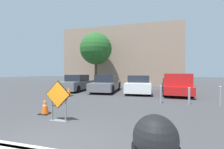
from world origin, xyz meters
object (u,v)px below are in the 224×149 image
traffic_cone_fourth (69,92)px  traffic_cone_nearest (45,106)px  parked_car_nearest (77,83)px  road_closed_sign (58,99)px  traffic_cone_third (63,95)px  bollard_third (220,95)px  bollard_nearest (161,94)px  bollard_second (189,95)px  pickup_truck (176,85)px  parked_car_second (106,84)px  parked_car_third (139,85)px  traffic_cone_second (57,97)px

traffic_cone_fourth → traffic_cone_nearest: bearing=-70.0°
traffic_cone_nearest → parked_car_nearest: parked_car_nearest is taller
road_closed_sign → traffic_cone_third: (-2.13, 3.50, -0.47)m
bollard_third → traffic_cone_nearest: bearing=-154.9°
bollard_nearest → bollard_third: size_ratio=0.96×
bollard_nearest → bollard_second: 1.42m
pickup_truck → bollard_nearest: bearing=73.5°
parked_car_second → parked_car_third: 2.86m
traffic_cone_fourth → parked_car_third: bearing=34.1°
road_closed_sign → traffic_cone_nearest: size_ratio=2.00×
traffic_cone_nearest → parked_car_second: 7.63m
road_closed_sign → traffic_cone_fourth: road_closed_sign is taller
traffic_cone_third → traffic_cone_fourth: (-0.54, 1.52, 0.01)m
traffic_cone_third → traffic_cone_second: bearing=-68.9°
bollard_nearest → bollard_third: (2.84, 0.00, 0.02)m
traffic_cone_nearest → parked_car_nearest: (-2.62, 7.50, 0.33)m
bollard_third → bollard_second: bearing=-180.0°
bollard_third → traffic_cone_second: bearing=-165.8°
parked_car_nearest → pickup_truck: (8.56, -0.36, 0.05)m
traffic_cone_second → parked_car_third: parked_car_third is taller
parked_car_third → bollard_third: (4.40, -4.02, -0.14)m
bollard_third → parked_car_second: bearing=150.5°
parked_car_second → pickup_truck: bearing=172.6°
bollard_second → traffic_cone_third: bearing=-174.7°
parked_car_second → pickup_truck: pickup_truck is taller
road_closed_sign → traffic_cone_fourth: bearing=117.9°
road_closed_sign → bollard_nearest: (3.58, 4.17, -0.26)m
road_closed_sign → parked_car_second: (-0.84, 8.28, -0.09)m
parked_car_third → bollard_second: bearing=124.1°
traffic_cone_third → parked_car_nearest: bearing=108.7°
bollard_nearest → bollard_third: bearing=0.0°
bollard_nearest → pickup_truck: bearing=70.6°
parked_car_nearest → bollard_third: size_ratio=4.19×
parked_car_third → bollard_third: parked_car_third is taller
traffic_cone_second → parked_car_third: (3.62, 6.04, 0.27)m
parked_car_second → bollard_third: parked_car_second is taller
traffic_cone_nearest → bollard_second: size_ratio=0.77×
traffic_cone_nearest → traffic_cone_third: (-1.05, 2.84, -0.03)m
parked_car_nearest → pickup_truck: 8.57m
parked_car_third → pickup_truck: bearing=169.8°
traffic_cone_third → parked_car_second: size_ratio=0.13×
parked_car_nearest → pickup_truck: size_ratio=0.83×
traffic_cone_nearest → bollard_third: bearing=25.1°
road_closed_sign → pickup_truck: 9.19m
bollard_third → traffic_cone_third: bearing=-175.5°
traffic_cone_second → parked_car_nearest: parked_car_nearest is taller
road_closed_sign → bollard_second: 6.52m
traffic_cone_third → pickup_truck: size_ratio=0.12×
traffic_cone_nearest → pickup_truck: size_ratio=0.14×
bollard_second → parked_car_third: bearing=126.6°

